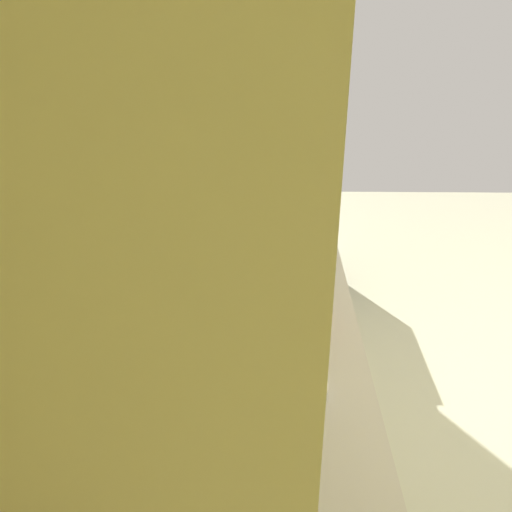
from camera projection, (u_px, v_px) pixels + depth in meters
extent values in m
cube|color=#EADA84|center=(165.00, 164.00, 2.01)|extent=(4.50, 0.12, 2.81)
cube|color=beige|center=(265.00, 456.00, 2.03)|extent=(3.42, 0.62, 0.90)
cube|color=#BDB39A|center=(266.00, 354.00, 1.82)|extent=(3.45, 0.65, 0.02)
cube|color=#332819|center=(351.00, 457.00, 2.03)|extent=(0.01, 0.01, 0.83)
cube|color=#332819|center=(337.00, 381.00, 2.41)|extent=(0.01, 0.01, 0.83)
cube|color=#332819|center=(327.00, 325.00, 2.79)|extent=(0.01, 0.01, 0.83)
cube|color=#332819|center=(320.00, 282.00, 3.17)|extent=(0.01, 0.01, 0.83)
cube|color=beige|center=(215.00, 27.00, 1.37)|extent=(2.22, 0.35, 0.74)
cube|color=#B7BABF|center=(269.00, 224.00, 3.87)|extent=(0.71, 0.67, 0.92)
cube|color=black|center=(318.00, 231.00, 3.89)|extent=(0.55, 0.01, 0.50)
cube|color=black|center=(270.00, 159.00, 3.66)|extent=(0.67, 0.64, 0.02)
cube|color=#B7BABF|center=(221.00, 147.00, 3.63)|extent=(0.67, 0.04, 0.18)
cylinder|color=#38383D|center=(289.00, 164.00, 3.51)|extent=(0.11, 0.11, 0.01)
cylinder|color=#38383D|center=(287.00, 150.00, 3.79)|extent=(0.11, 0.11, 0.01)
cylinder|color=#38383D|center=(251.00, 164.00, 3.52)|extent=(0.11, 0.11, 0.01)
cylinder|color=#38383D|center=(252.00, 150.00, 3.80)|extent=(0.11, 0.11, 0.01)
cube|color=white|center=(261.00, 227.00, 2.38)|extent=(0.45, 0.33, 0.26)
cube|color=black|center=(301.00, 232.00, 2.34)|extent=(0.28, 0.01, 0.19)
cube|color=#2D2D33|center=(298.00, 212.00, 2.54)|extent=(0.08, 0.01, 0.19)
cylinder|color=silver|center=(296.00, 389.00, 1.63)|extent=(0.19, 0.19, 0.04)
cylinder|color=silver|center=(296.00, 386.00, 1.62)|extent=(0.15, 0.15, 0.02)
cylinder|color=red|center=(291.00, 307.00, 1.93)|extent=(0.11, 0.11, 0.14)
cylinder|color=black|center=(292.00, 286.00, 1.89)|extent=(0.03, 0.03, 0.02)
cylinder|color=red|center=(291.00, 290.00, 1.98)|extent=(0.07, 0.02, 0.05)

